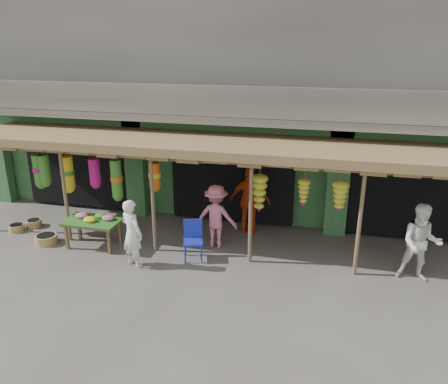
% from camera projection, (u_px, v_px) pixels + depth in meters
% --- Properties ---
extents(ground, '(80.00, 80.00, 0.00)m').
position_uv_depth(ground, '(213.00, 253.00, 11.24)').
color(ground, '#514C47').
rests_on(ground, ground).
extents(building, '(16.40, 6.80, 7.00)m').
position_uv_depth(building, '(251.00, 98.00, 14.59)').
color(building, gray).
rests_on(building, ground).
extents(awning, '(14.00, 2.70, 2.79)m').
position_uv_depth(awning, '(214.00, 148.00, 11.17)').
color(awning, brown).
rests_on(awning, ground).
extents(flower_table, '(1.47, 0.86, 0.88)m').
position_uv_depth(flower_table, '(93.00, 221.00, 11.41)').
color(flower_table, brown).
rests_on(flower_table, ground).
extents(blue_chair, '(0.59, 0.60, 0.98)m').
position_uv_depth(blue_chair, '(193.00, 237.00, 10.86)').
color(blue_chair, '#1B2AB0').
rests_on(blue_chair, ground).
extents(basket_left, '(0.52, 0.52, 0.18)m').
position_uv_depth(basket_left, '(17.00, 228.00, 12.54)').
color(basket_left, olive).
rests_on(basket_left, ground).
extents(basket_mid, '(0.77, 0.77, 0.23)m').
position_uv_depth(basket_mid, '(46.00, 239.00, 11.77)').
color(basket_mid, olive).
rests_on(basket_mid, ground).
extents(basket_right, '(0.45, 0.45, 0.20)m').
position_uv_depth(basket_right, '(34.00, 223.00, 12.83)').
color(basket_right, '#A3884C').
rests_on(basket_right, ground).
extents(person_front, '(0.73, 0.62, 1.69)m').
position_uv_depth(person_front, '(132.00, 233.00, 10.37)').
color(person_front, white).
rests_on(person_front, ground).
extents(person_right, '(0.92, 0.74, 1.82)m').
position_uv_depth(person_right, '(421.00, 243.00, 9.73)').
color(person_right, white).
rests_on(person_right, ground).
extents(person_vendor, '(1.16, 0.53, 1.94)m').
position_uv_depth(person_vendor, '(250.00, 201.00, 12.12)').
color(person_vendor, '#C63E12').
rests_on(person_vendor, ground).
extents(person_shopper, '(1.12, 0.67, 1.70)m').
position_uv_depth(person_shopper, '(216.00, 216.00, 11.36)').
color(person_shopper, '#C86A83').
rests_on(person_shopper, ground).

